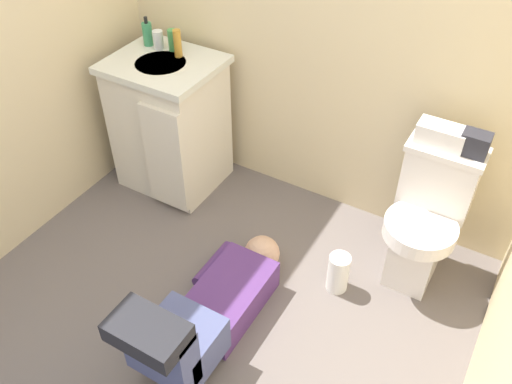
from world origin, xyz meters
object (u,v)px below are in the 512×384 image
(bottle_amber, at_px, (178,43))
(bottle_green, at_px, (173,40))
(tissue_box, at_px, (441,135))
(toilet, at_px, (426,219))
(faucet, at_px, (177,43))
(bottle_white, at_px, (158,40))
(vanity_cabinet, at_px, (170,123))
(soap_dispenser, at_px, (148,34))
(toiletry_bag, at_px, (475,144))
(paper_towel_roll, at_px, (338,273))
(person_plumber, at_px, (206,312))

(bottle_amber, bearing_deg, bottle_green, 146.77)
(tissue_box, bearing_deg, toilet, -63.57)
(tissue_box, height_order, bottle_green, bottle_green)
(faucet, relative_size, bottle_white, 0.94)
(tissue_box, distance_m, bottle_white, 1.62)
(toilet, height_order, vanity_cabinet, vanity_cabinet)
(soap_dispenser, xyz_separation_m, bottle_green, (0.16, 0.02, -0.01))
(tissue_box, relative_size, toiletry_bag, 1.77)
(bottle_amber, height_order, paper_towel_roll, bottle_amber)
(faucet, height_order, bottle_green, bottle_green)
(vanity_cabinet, bearing_deg, faucet, 91.31)
(vanity_cabinet, relative_size, bottle_amber, 5.34)
(vanity_cabinet, bearing_deg, soap_dispenser, 146.90)
(bottle_amber, bearing_deg, faucet, 131.29)
(vanity_cabinet, relative_size, tissue_box, 3.73)
(toilet, distance_m, bottle_white, 1.74)
(tissue_box, xyz_separation_m, bottle_green, (-1.54, 0.04, 0.08))
(faucet, bearing_deg, toiletry_bag, -1.39)
(person_plumber, relative_size, bottle_amber, 6.94)
(toiletry_bag, distance_m, paper_towel_roll, 0.90)
(vanity_cabinet, xyz_separation_m, faucet, (-0.00, 0.15, 0.45))
(faucet, distance_m, bottle_white, 0.11)
(toiletry_bag, height_order, bottle_green, bottle_green)
(person_plumber, bearing_deg, toiletry_bag, 50.38)
(toiletry_bag, height_order, bottle_white, bottle_white)
(vanity_cabinet, bearing_deg, tissue_box, 4.01)
(person_plumber, height_order, bottle_green, bottle_green)
(vanity_cabinet, xyz_separation_m, toiletry_bag, (1.66, 0.11, 0.39))
(toilet, height_order, paper_towel_roll, toilet)
(bottle_amber, distance_m, paper_towel_roll, 1.50)
(toilet, bearing_deg, bottle_white, 176.53)
(bottle_green, height_order, bottle_amber, bottle_amber)
(tissue_box, xyz_separation_m, soap_dispenser, (-1.70, 0.02, 0.09))
(vanity_cabinet, distance_m, person_plumber, 1.24)
(vanity_cabinet, height_order, bottle_green, bottle_green)
(paper_towel_roll, bearing_deg, bottle_amber, 161.68)
(toilet, xyz_separation_m, bottle_green, (-1.58, 0.13, 0.51))
(toilet, bearing_deg, tissue_box, 116.43)
(person_plumber, xyz_separation_m, bottle_green, (-0.87, 1.03, 0.70))
(person_plumber, relative_size, paper_towel_roll, 4.78)
(person_plumber, xyz_separation_m, soap_dispenser, (-1.03, 1.01, 0.71))
(toilet, distance_m, vanity_cabinet, 1.55)
(paper_towel_roll, bearing_deg, bottle_white, 162.88)
(person_plumber, xyz_separation_m, tissue_box, (0.67, 0.99, 0.62))
(person_plumber, bearing_deg, vanity_cabinet, 133.59)
(bottle_green, bearing_deg, bottle_white, -160.94)
(bottle_white, bearing_deg, toilet, -3.47)
(soap_dispenser, height_order, bottle_white, soap_dispenser)
(toiletry_bag, bearing_deg, bottle_white, 179.66)
(soap_dispenser, xyz_separation_m, bottle_white, (0.08, -0.01, -0.01))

